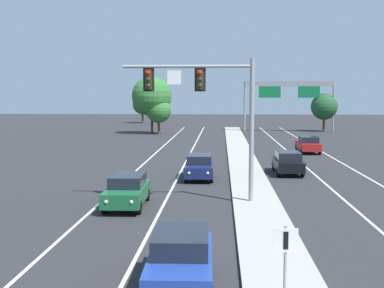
% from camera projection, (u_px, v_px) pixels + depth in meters
% --- Properties ---
extents(median_island, '(2.40, 110.00, 0.15)m').
position_uv_depth(median_island, '(254.00, 193.00, 27.71)').
color(median_island, '#9E9B93').
rests_on(median_island, ground).
extents(lane_stripe_oncoming_center, '(0.14, 100.00, 0.01)m').
position_uv_depth(lane_stripe_oncoming_center, '(180.00, 174.00, 34.94)').
color(lane_stripe_oncoming_center, silver).
rests_on(lane_stripe_oncoming_center, ground).
extents(lane_stripe_receding_center, '(0.14, 100.00, 0.01)m').
position_uv_depth(lane_stripe_receding_center, '(315.00, 175.00, 34.40)').
color(lane_stripe_receding_center, silver).
rests_on(lane_stripe_receding_center, ground).
extents(edge_stripe_left, '(0.14, 100.00, 0.01)m').
position_uv_depth(edge_stripe_left, '(133.00, 174.00, 35.13)').
color(edge_stripe_left, silver).
rests_on(edge_stripe_left, ground).
extents(edge_stripe_right, '(0.14, 100.00, 0.01)m').
position_uv_depth(edge_stripe_right, '(364.00, 176.00, 34.21)').
color(edge_stripe_right, silver).
rests_on(edge_stripe_right, ground).
extents(overhead_signal_mast, '(6.62, 0.44, 7.20)m').
position_uv_depth(overhead_signal_mast, '(210.00, 99.00, 25.09)').
color(overhead_signal_mast, gray).
rests_on(overhead_signal_mast, median_island).
extents(median_sign_post, '(0.60, 0.10, 2.20)m').
position_uv_depth(median_sign_post, '(285.00, 256.00, 12.28)').
color(median_sign_post, gray).
rests_on(median_sign_post, median_island).
extents(car_oncoming_blue, '(1.91, 4.51, 1.58)m').
position_uv_depth(car_oncoming_blue, '(181.00, 259.00, 14.45)').
color(car_oncoming_blue, navy).
rests_on(car_oncoming_blue, ground).
extents(car_oncoming_green, '(1.88, 4.50, 1.58)m').
position_uv_depth(car_oncoming_green, '(127.00, 190.00, 24.75)').
color(car_oncoming_green, '#195633').
rests_on(car_oncoming_green, ground).
extents(car_oncoming_navy, '(1.88, 4.49, 1.58)m').
position_uv_depth(car_oncoming_navy, '(199.00, 166.00, 32.98)').
color(car_oncoming_navy, '#141E4C').
rests_on(car_oncoming_navy, ground).
extents(car_receding_black, '(1.84, 4.48, 1.58)m').
position_uv_depth(car_receding_black, '(288.00, 162.00, 35.02)').
color(car_receding_black, black).
rests_on(car_receding_black, ground).
extents(car_receding_red, '(1.85, 4.48, 1.58)m').
position_uv_depth(car_receding_red, '(308.00, 144.00, 47.59)').
color(car_receding_red, maroon).
rests_on(car_receding_red, ground).
extents(highway_sign_gantry, '(13.28, 0.42, 7.50)m').
position_uv_depth(highway_sign_gantry, '(289.00, 90.00, 73.67)').
color(highway_sign_gantry, gray).
rests_on(highway_sign_gantry, ground).
extents(tree_far_left_a, '(3.50, 3.50, 5.07)m').
position_uv_depth(tree_far_left_a, '(159.00, 111.00, 69.61)').
color(tree_far_left_a, '#4C3823').
rests_on(tree_far_left_a, ground).
extents(tree_far_left_c, '(5.59, 5.59, 8.09)m').
position_uv_depth(tree_far_left_c, '(152.00, 96.00, 70.17)').
color(tree_far_left_c, '#4C3823').
rests_on(tree_far_left_c, ground).
extents(tree_far_right_c, '(3.93, 3.93, 5.69)m').
position_uv_depth(tree_far_right_c, '(324.00, 107.00, 74.39)').
color(tree_far_right_c, '#4C3823').
rests_on(tree_far_right_c, ground).
extents(tree_far_left_b, '(3.78, 3.78, 5.47)m').
position_uv_depth(tree_far_left_b, '(143.00, 105.00, 96.57)').
color(tree_far_left_b, '#4C3823').
rests_on(tree_far_left_b, ground).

